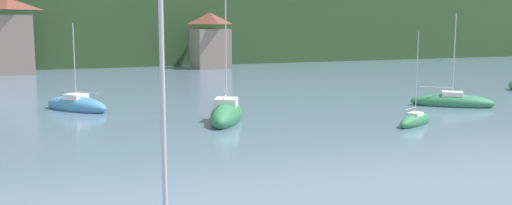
# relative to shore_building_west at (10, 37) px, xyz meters

# --- Properties ---
(wooded_hillside) EXTENTS (352.00, 63.29, 36.55)m
(wooded_hillside) POSITION_rel_shore_building_west_xyz_m (33.50, 41.72, 2.82)
(wooded_hillside) COLOR #2D4C28
(wooded_hillside) RESTS_ON ground_plane
(shore_building_west) EXTENTS (6.28, 4.67, 9.98)m
(shore_building_west) POSITION_rel_shore_building_west_xyz_m (0.00, 0.00, 0.00)
(shore_building_west) COLOR gray
(shore_building_west) RESTS_ON ground_plane
(shore_building_westcentral) EXTENTS (5.07, 6.17, 8.20)m
(shore_building_westcentral) POSITION_rel_shore_building_west_xyz_m (27.52, 0.72, -0.86)
(shore_building_westcentral) COLOR gray
(shore_building_westcentral) RESTS_ON ground_plane
(sailboat_far_1) EXTENTS (4.98, 7.52, 9.03)m
(sailboat_far_1) POSITION_rel_shore_building_west_xyz_m (15.67, -43.85, -4.35)
(sailboat_far_1) COLOR #2D754C
(sailboat_far_1) RESTS_ON ground_plane
(sailboat_far_3) EXTENTS (6.52, 5.63, 8.06)m
(sailboat_far_3) POSITION_rel_shore_building_west_xyz_m (35.51, -43.74, -4.49)
(sailboat_far_3) COLOR #2D754C
(sailboat_far_3) RESTS_ON ground_plane
(sailboat_mid_6) EXTENTS (4.18, 3.08, 6.67)m
(sailboat_mid_6) POSITION_rel_shore_building_west_xyz_m (27.33, -49.93, -4.57)
(sailboat_mid_6) COLOR #2D754C
(sailboat_mid_6) RESTS_ON ground_plane
(sailboat_far_11) EXTENTS (5.41, 6.21, 7.34)m
(sailboat_far_11) POSITION_rel_shore_building_west_xyz_m (5.99, -34.97, -4.45)
(sailboat_far_11) COLOR teal
(sailboat_far_11) RESTS_ON ground_plane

